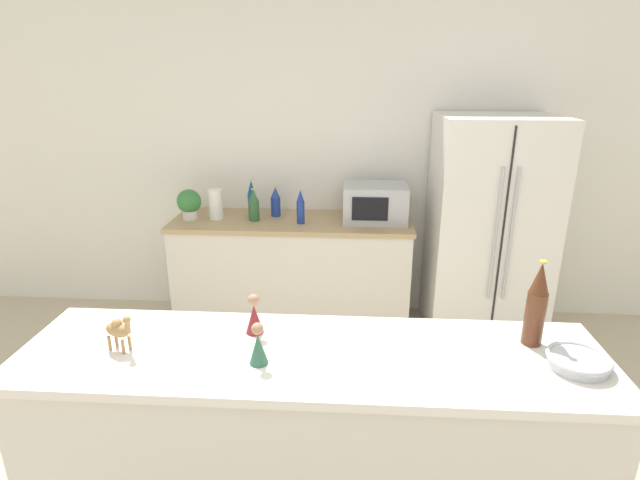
% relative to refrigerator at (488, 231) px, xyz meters
% --- Properties ---
extents(wall_back, '(8.00, 0.06, 2.55)m').
position_rel_refrigerator_xyz_m(wall_back, '(-1.17, 0.40, 0.43)').
color(wall_back, white).
rests_on(wall_back, ground_plane).
extents(back_counter, '(1.85, 0.63, 0.89)m').
position_rel_refrigerator_xyz_m(back_counter, '(-1.49, 0.07, -0.40)').
color(back_counter, silver).
rests_on(back_counter, ground_plane).
extents(refrigerator, '(0.84, 0.73, 1.69)m').
position_rel_refrigerator_xyz_m(refrigerator, '(0.00, 0.00, 0.00)').
color(refrigerator, silver).
rests_on(refrigerator, ground_plane).
extents(bar_counter, '(2.19, 0.59, 1.00)m').
position_rel_refrigerator_xyz_m(bar_counter, '(-1.17, -2.01, -0.34)').
color(bar_counter, beige).
rests_on(bar_counter, ground_plane).
extents(potted_plant, '(0.18, 0.18, 0.23)m').
position_rel_refrigerator_xyz_m(potted_plant, '(-2.28, 0.03, 0.17)').
color(potted_plant, silver).
rests_on(potted_plant, back_counter).
extents(paper_towel_roll, '(0.11, 0.11, 0.23)m').
position_rel_refrigerator_xyz_m(paper_towel_roll, '(-2.07, 0.05, 0.16)').
color(paper_towel_roll, white).
rests_on(paper_towel_roll, back_counter).
extents(microwave, '(0.48, 0.37, 0.28)m').
position_rel_refrigerator_xyz_m(microwave, '(-0.85, 0.09, 0.18)').
color(microwave, '#B2B5BA').
rests_on(microwave, back_counter).
extents(back_bottle_0, '(0.06, 0.06, 0.30)m').
position_rel_refrigerator_xyz_m(back_bottle_0, '(-1.81, 0.12, 0.18)').
color(back_bottle_0, navy).
rests_on(back_bottle_0, back_counter).
extents(back_bottle_1, '(0.08, 0.08, 0.25)m').
position_rel_refrigerator_xyz_m(back_bottle_1, '(-1.77, 0.03, 0.16)').
color(back_bottle_1, '#2D6033').
rests_on(back_bottle_1, back_counter).
extents(back_bottle_2, '(0.08, 0.08, 0.24)m').
position_rel_refrigerator_xyz_m(back_bottle_2, '(-1.62, 0.16, 0.15)').
color(back_bottle_2, navy).
rests_on(back_bottle_2, back_counter).
extents(back_bottle_3, '(0.06, 0.06, 0.27)m').
position_rel_refrigerator_xyz_m(back_bottle_3, '(-1.41, -0.03, 0.17)').
color(back_bottle_3, navy).
rests_on(back_bottle_3, back_counter).
extents(wine_bottle, '(0.07, 0.07, 0.34)m').
position_rel_refrigerator_xyz_m(wine_bottle, '(-0.33, -1.89, 0.32)').
color(wine_bottle, '#562D19').
rests_on(wine_bottle, bar_counter).
extents(fruit_bowl, '(0.22, 0.22, 0.05)m').
position_rel_refrigerator_xyz_m(fruit_bowl, '(-0.22, -2.05, 0.18)').
color(fruit_bowl, '#B7BABF').
rests_on(fruit_bowl, bar_counter).
extents(camel_figurine, '(0.12, 0.09, 0.15)m').
position_rel_refrigerator_xyz_m(camel_figurine, '(-1.88, -2.04, 0.24)').
color(camel_figurine, '#A87F4C').
rests_on(camel_figurine, bar_counter).
extents(wise_man_figurine_blue, '(0.07, 0.07, 0.17)m').
position_rel_refrigerator_xyz_m(wise_man_figurine_blue, '(-1.40, -1.88, 0.23)').
color(wise_man_figurine_blue, maroon).
rests_on(wise_man_figurine_blue, bar_counter).
extents(wise_man_figurine_crimson, '(0.07, 0.07, 0.16)m').
position_rel_refrigerator_xyz_m(wise_man_figurine_crimson, '(-1.35, -2.10, 0.22)').
color(wise_man_figurine_crimson, '#33664C').
rests_on(wise_man_figurine_crimson, bar_counter).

